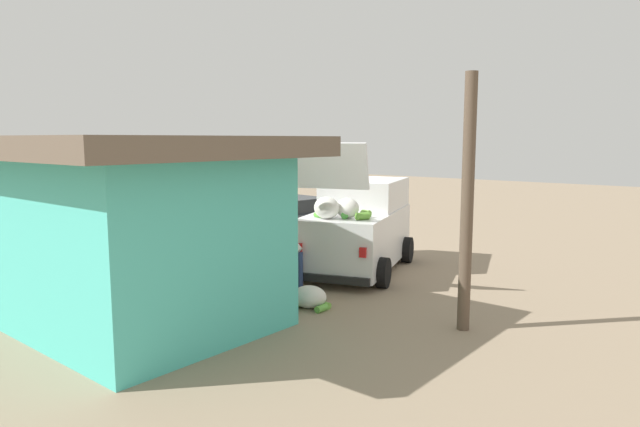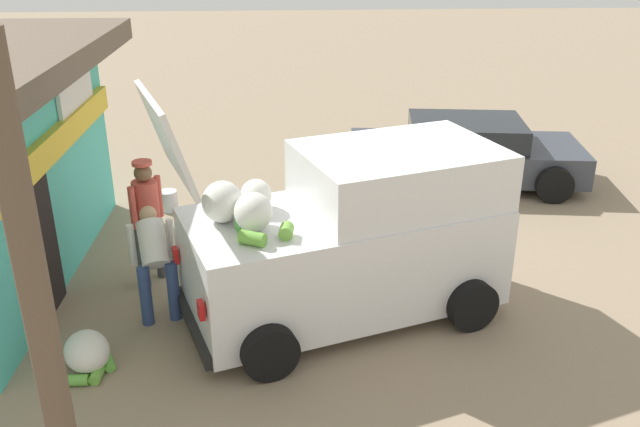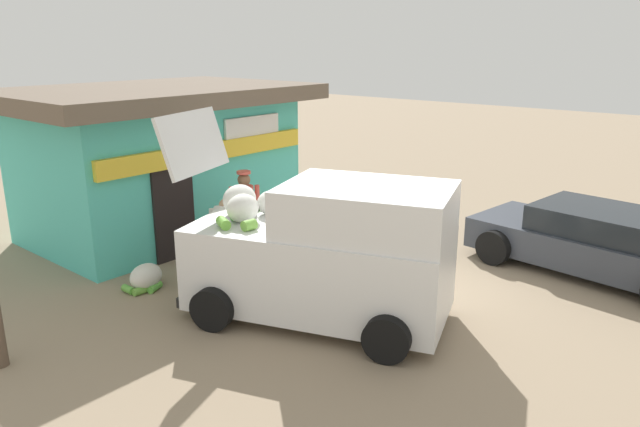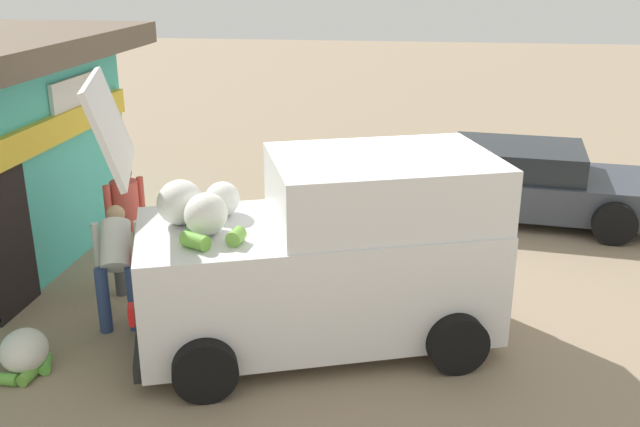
{
  "view_description": "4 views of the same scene",
  "coord_description": "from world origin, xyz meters",
  "px_view_note": "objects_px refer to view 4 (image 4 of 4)",
  "views": [
    {
      "loc": [
        -8.66,
        11.29,
        3.1
      ],
      "look_at": [
        -0.1,
        0.57,
        1.27
      ],
      "focal_mm": 31.44,
      "sensor_mm": 36.0,
      "label": 1
    },
    {
      "loc": [
        -8.74,
        1.35,
        4.66
      ],
      "look_at": [
        -0.14,
        0.83,
        0.91
      ],
      "focal_mm": 38.14,
      "sensor_mm": 36.0,
      "label": 2
    },
    {
      "loc": [
        -7.69,
        -4.67,
        4.07
      ],
      "look_at": [
        -0.25,
        1.38,
        1.28
      ],
      "focal_mm": 33.43,
      "sensor_mm": 36.0,
      "label": 3
    },
    {
      "loc": [
        -8.38,
        -0.36,
        4.1
      ],
      "look_at": [
        1.01,
        0.86,
        0.71
      ],
      "focal_mm": 40.17,
      "sensor_mm": 36.0,
      "label": 4
    }
  ],
  "objects_px": {
    "parked_sedan": "(515,182)",
    "unloaded_banana_pile": "(24,352)",
    "paint_bucket": "(181,213)",
    "delivery_van": "(328,253)",
    "customer_bending": "(117,258)",
    "vendor_standing": "(126,217)"
  },
  "relations": [
    {
      "from": "unloaded_banana_pile",
      "to": "paint_bucket",
      "type": "bearing_deg",
      "value": -3.28
    },
    {
      "from": "delivery_van",
      "to": "vendor_standing",
      "type": "relative_size",
      "value": 2.51
    },
    {
      "from": "delivery_van",
      "to": "customer_bending",
      "type": "height_order",
      "value": "delivery_van"
    },
    {
      "from": "vendor_standing",
      "to": "customer_bending",
      "type": "bearing_deg",
      "value": -166.13
    },
    {
      "from": "delivery_van",
      "to": "paint_bucket",
      "type": "height_order",
      "value": "delivery_van"
    },
    {
      "from": "delivery_van",
      "to": "vendor_standing",
      "type": "bearing_deg",
      "value": 71.25
    },
    {
      "from": "parked_sedan",
      "to": "customer_bending",
      "type": "relative_size",
      "value": 3.27
    },
    {
      "from": "unloaded_banana_pile",
      "to": "delivery_van",
      "type": "bearing_deg",
      "value": -71.02
    },
    {
      "from": "paint_bucket",
      "to": "delivery_van",
      "type": "bearing_deg",
      "value": -140.44
    },
    {
      "from": "parked_sedan",
      "to": "unloaded_banana_pile",
      "type": "xyz_separation_m",
      "value": [
        -5.6,
        5.7,
        -0.39
      ]
    },
    {
      "from": "delivery_van",
      "to": "parked_sedan",
      "type": "bearing_deg",
      "value": -29.9
    },
    {
      "from": "delivery_van",
      "to": "paint_bucket",
      "type": "xyz_separation_m",
      "value": [
        3.43,
        2.84,
        -0.87
      ]
    },
    {
      "from": "customer_bending",
      "to": "delivery_van",
      "type": "bearing_deg",
      "value": -90.62
    },
    {
      "from": "customer_bending",
      "to": "unloaded_banana_pile",
      "type": "bearing_deg",
      "value": 149.88
    },
    {
      "from": "parked_sedan",
      "to": "delivery_van",
      "type": "bearing_deg",
      "value": 150.1
    },
    {
      "from": "unloaded_banana_pile",
      "to": "parked_sedan",
      "type": "bearing_deg",
      "value": -45.52
    },
    {
      "from": "parked_sedan",
      "to": "vendor_standing",
      "type": "relative_size",
      "value": 2.56
    },
    {
      "from": "delivery_van",
      "to": "paint_bucket",
      "type": "distance_m",
      "value": 4.54
    },
    {
      "from": "parked_sedan",
      "to": "vendor_standing",
      "type": "distance_m",
      "value": 6.42
    },
    {
      "from": "parked_sedan",
      "to": "paint_bucket",
      "type": "height_order",
      "value": "parked_sedan"
    },
    {
      "from": "delivery_van",
      "to": "customer_bending",
      "type": "bearing_deg",
      "value": 89.38
    },
    {
      "from": "vendor_standing",
      "to": "unloaded_banana_pile",
      "type": "xyz_separation_m",
      "value": [
        -1.97,
        0.41,
        -0.83
      ]
    }
  ]
}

